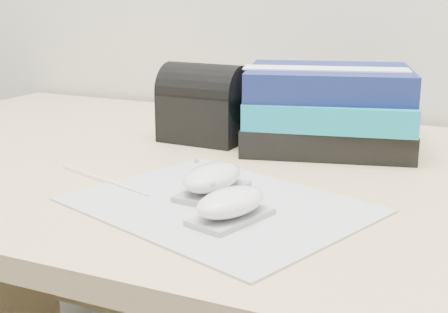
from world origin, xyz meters
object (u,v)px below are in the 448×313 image
at_px(desk, 294,298).
at_px(mouse_rear, 213,180).
at_px(mouse_front, 231,205).
at_px(pouch, 205,104).
at_px(book_stack, 329,108).

relative_size(desk, mouse_rear, 14.66).
xyz_separation_m(mouse_front, pouch, (-0.20, 0.34, 0.04)).
bearing_deg(desk, mouse_rear, -101.55).
relative_size(mouse_rear, book_stack, 0.35).
height_order(mouse_rear, pouch, pouch).
xyz_separation_m(desk, book_stack, (0.02, 0.10, 0.30)).
distance_m(mouse_rear, pouch, 0.30).
relative_size(desk, mouse_front, 14.62).
bearing_deg(mouse_front, mouse_rear, 128.41).
relative_size(desk, book_stack, 5.16).
distance_m(mouse_front, book_stack, 0.39).
xyz_separation_m(mouse_rear, book_stack, (0.06, 0.31, 0.04)).
bearing_deg(book_stack, mouse_front, -90.69).
bearing_deg(mouse_front, desk, 92.87).
bearing_deg(mouse_rear, desk, 78.45).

